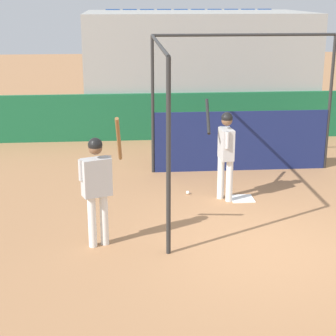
{
  "coord_description": "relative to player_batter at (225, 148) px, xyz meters",
  "views": [
    {
      "loc": [
        -2.23,
        -7.93,
        3.84
      ],
      "look_at": [
        -1.48,
        1.23,
        0.97
      ],
      "focal_mm": 60.0,
      "sensor_mm": 36.0,
      "label": 1
    }
  ],
  "objects": [
    {
      "name": "home_plate",
      "position": [
        0.36,
        -0.01,
        -1.03
      ],
      "size": [
        0.44,
        0.44,
        0.02
      ],
      "color": "white",
      "rests_on": "ground"
    },
    {
      "name": "outfield_wall",
      "position": [
        0.31,
        4.79,
        -0.4
      ],
      "size": [
        24.0,
        0.12,
        1.27
      ],
      "color": "#196038",
      "rests_on": "ground"
    },
    {
      "name": "player_waiting",
      "position": [
        -2.34,
        -1.88,
        0.03
      ],
      "size": [
        0.68,
        0.6,
        2.1
      ],
      "rotation": [
        0.0,
        0.0,
        0.37
      ],
      "color": "white",
      "rests_on": "ground"
    },
    {
      "name": "bleacher_section",
      "position": [
        0.31,
        6.85,
        0.63
      ],
      "size": [
        6.5,
        4.0,
        3.35
      ],
      "color": "#9E9E99",
      "rests_on": "ground"
    },
    {
      "name": "player_batter",
      "position": [
        0.0,
        0.0,
        0.0
      ],
      "size": [
        0.53,
        0.85,
        1.89
      ],
      "rotation": [
        0.0,
        0.0,
        1.67
      ],
      "color": "white",
      "rests_on": "ground"
    },
    {
      "name": "batting_cage",
      "position": [
        0.7,
        1.14,
        0.25
      ],
      "size": [
        4.01,
        4.19,
        3.03
      ],
      "color": "#282828",
      "rests_on": "ground"
    },
    {
      "name": "ground_plane",
      "position": [
        0.31,
        -2.18,
        -1.04
      ],
      "size": [
        60.0,
        60.0,
        0.0
      ],
      "primitive_type": "plane",
      "color": "#A8754C"
    },
    {
      "name": "baseball",
      "position": [
        -0.66,
        0.34,
        -1.0
      ],
      "size": [
        0.07,
        0.07,
        0.07
      ],
      "color": "white",
      "rests_on": "ground"
    }
  ]
}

